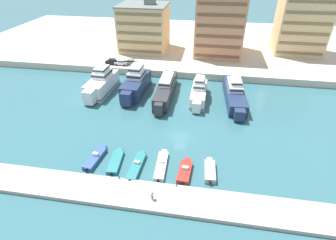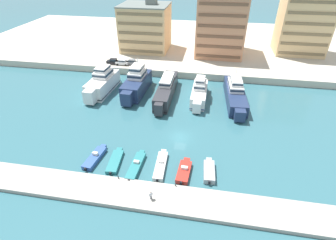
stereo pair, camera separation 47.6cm
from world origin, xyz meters
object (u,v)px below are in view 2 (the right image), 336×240
(yacht_white_center_left, at_px, (199,92))
(yacht_navy_center, at_px, (235,93))
(pedestrian_near_edge, at_px, (151,195))
(yacht_navy_left, at_px, (136,83))
(motorboat_red_center, at_px, (184,171))
(motorboat_grey_center_right, at_px, (209,171))
(motorboat_teal_mid_left, at_px, (136,166))
(car_grey_mid_left, at_px, (132,62))
(yacht_charcoal_mid_left, at_px, (166,90))
(car_black_far_left, at_px, (113,61))
(car_white_left, at_px, (122,62))
(yacht_white_far_left, at_px, (102,83))
(motorboat_blue_far_left, at_px, (95,157))
(motorboat_teal_left, at_px, (115,161))
(motorboat_white_center_left, at_px, (161,165))

(yacht_white_center_left, distance_m, yacht_navy_center, 9.41)
(pedestrian_near_edge, bearing_deg, yacht_navy_left, 108.84)
(motorboat_red_center, xyz_separation_m, motorboat_grey_center_right, (4.44, 0.73, 0.06))
(motorboat_teal_mid_left, bearing_deg, motorboat_red_center, 0.43)
(motorboat_red_center, distance_m, car_grey_mid_left, 49.81)
(yacht_charcoal_mid_left, height_order, car_grey_mid_left, yacht_charcoal_mid_left)
(motorboat_red_center, height_order, motorboat_grey_center_right, motorboat_red_center)
(yacht_charcoal_mid_left, height_order, yacht_navy_center, yacht_navy_center)
(yacht_navy_left, distance_m, motorboat_grey_center_right, 35.92)
(yacht_navy_center, xyz_separation_m, car_black_far_left, (-38.83, 14.60, 1.02))
(yacht_white_center_left, distance_m, car_white_left, 30.53)
(motorboat_teal_mid_left, bearing_deg, yacht_white_far_left, 121.80)
(motorboat_grey_center_right, bearing_deg, motorboat_blue_far_left, 179.95)
(motorboat_blue_far_left, distance_m, motorboat_teal_left, 4.10)
(motorboat_red_center, bearing_deg, car_black_far_left, 123.39)
(yacht_navy_left, distance_m, motorboat_red_center, 34.10)
(yacht_white_far_left, distance_m, motorboat_blue_far_left, 29.11)
(yacht_charcoal_mid_left, bearing_deg, motorboat_teal_mid_left, -91.10)
(motorboat_teal_mid_left, relative_size, car_black_far_left, 2.01)
(yacht_white_far_left, relative_size, car_grey_mid_left, 3.96)
(yacht_white_far_left, height_order, motorboat_teal_mid_left, yacht_white_far_left)
(motorboat_teal_mid_left, bearing_deg, yacht_white_center_left, 71.29)
(motorboat_teal_mid_left, bearing_deg, motorboat_white_center_left, 11.78)
(yacht_navy_center, height_order, pedestrian_near_edge, yacht_navy_center)
(motorboat_grey_center_right, bearing_deg, motorboat_red_center, -170.64)
(motorboat_teal_mid_left, relative_size, car_grey_mid_left, 1.98)
(car_black_far_left, distance_m, car_grey_mid_left, 6.20)
(yacht_white_center_left, distance_m, motorboat_teal_left, 30.86)
(motorboat_teal_mid_left, bearing_deg, car_grey_mid_left, 107.25)
(yacht_white_far_left, relative_size, motorboat_red_center, 2.52)
(motorboat_white_center_left, bearing_deg, yacht_navy_center, 63.06)
(yacht_white_center_left, height_order, yacht_navy_center, yacht_white_center_left)
(motorboat_blue_far_left, bearing_deg, motorboat_grey_center_right, -0.05)
(car_black_far_left, xyz_separation_m, car_white_left, (3.20, -0.22, 0.00))
(motorboat_grey_center_right, bearing_deg, yacht_white_center_left, 97.97)
(yacht_navy_center, distance_m, motorboat_red_center, 30.91)
(motorboat_blue_far_left, distance_m, motorboat_grey_center_right, 21.73)
(motorboat_teal_mid_left, height_order, car_grey_mid_left, car_grey_mid_left)
(pedestrian_near_edge, bearing_deg, motorboat_white_center_left, 90.40)
(yacht_white_far_left, relative_size, pedestrian_near_edge, 10.20)
(yacht_white_center_left, height_order, motorboat_grey_center_right, yacht_white_center_left)
(motorboat_grey_center_right, bearing_deg, yacht_navy_left, 126.65)
(motorboat_white_center_left, relative_size, motorboat_grey_center_right, 1.33)
(yacht_navy_left, bearing_deg, pedestrian_near_edge, -71.16)
(yacht_navy_left, xyz_separation_m, motorboat_white_center_left, (12.51, -28.63, -2.33))
(car_white_left, bearing_deg, yacht_charcoal_mid_left, -41.25)
(motorboat_blue_far_left, height_order, car_white_left, car_white_left)
(yacht_white_far_left, xyz_separation_m, motorboat_red_center, (26.50, -28.28, -2.19))
(yacht_charcoal_mid_left, relative_size, pedestrian_near_edge, 13.22)
(car_black_far_left, distance_m, car_white_left, 3.20)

